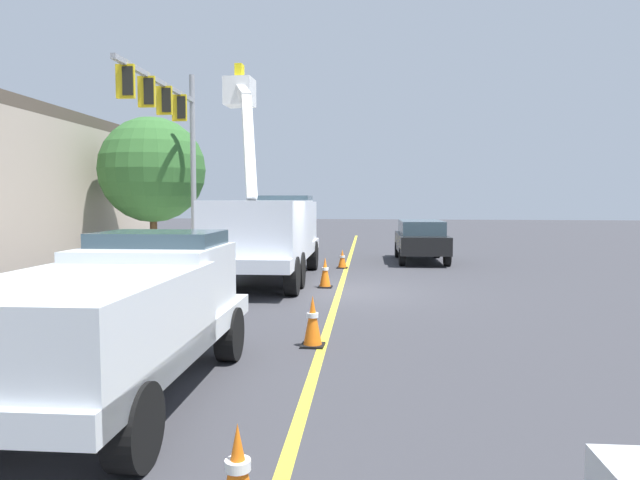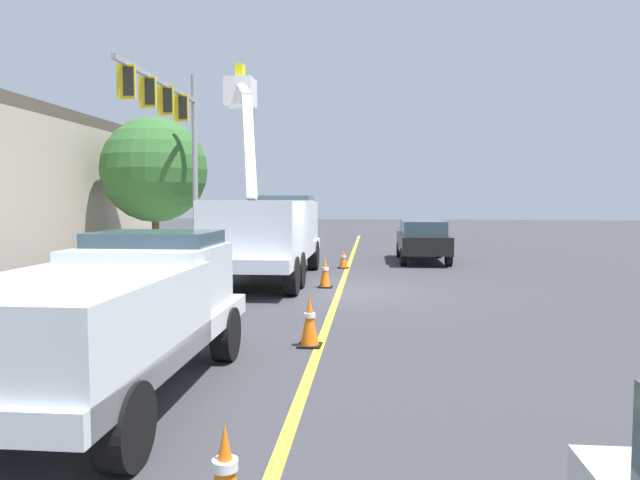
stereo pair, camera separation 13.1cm
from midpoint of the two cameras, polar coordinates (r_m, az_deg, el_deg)
ground at (r=15.76m, az=2.14°, el=-5.23°), size 120.00×120.00×0.00m
sidewalk_far_side at (r=17.76m, az=-22.57°, el=-4.29°), size 60.10×6.47×0.12m
lane_centre_stripe at (r=15.76m, az=2.14°, el=-5.22°), size 49.95×2.56×0.01m
utility_bucket_truck at (r=18.15m, az=-4.92°, el=1.09°), size 8.31×3.05×6.97m
service_pickup_truck at (r=7.66m, az=-19.49°, el=-6.85°), size 5.69×2.40×2.06m
passing_minivan at (r=23.86m, az=10.35°, el=0.20°), size 4.89×2.14×1.69m
traffic_cone_leading at (r=4.74m, az=-8.60°, el=-22.49°), size 0.40×0.40×0.85m
traffic_cone_mid_front at (r=9.94m, az=-0.66°, el=-8.14°), size 0.40×0.40×0.89m
traffic_cone_mid_rear at (r=16.51m, az=0.75°, el=-3.28°), size 0.40×0.40×0.88m
traffic_cone_trailing at (r=21.20m, az=2.53°, el=-1.92°), size 0.40×0.40×0.69m
traffic_signal_mast at (r=22.01m, az=-14.27°, el=11.26°), size 7.42×0.80×7.63m
street_tree_right at (r=26.56m, az=-16.07°, el=6.74°), size 4.65×4.65×6.20m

